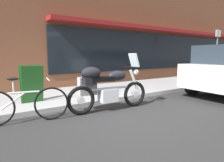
{
  "coord_description": "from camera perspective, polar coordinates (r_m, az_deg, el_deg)",
  "views": [
    {
      "loc": [
        -2.8,
        -3.28,
        1.37
      ],
      "look_at": [
        0.09,
        0.9,
        0.7
      ],
      "focal_mm": 31.69,
      "sensor_mm": 36.0,
      "label": 1
    }
  ],
  "objects": [
    {
      "name": "storefront_building",
      "position": [
        12.8,
        19.43,
        18.33
      ],
      "size": [
        22.57,
        0.9,
        7.91
      ],
      "color": "brown",
      "rests_on": "ground_plane"
    },
    {
      "name": "sandwich_board_sign",
      "position": [
        5.64,
        -22.19,
        -0.76
      ],
      "size": [
        0.55,
        0.42,
        0.98
      ],
      "color": "#1E511E",
      "rests_on": "sidewalk_curb"
    },
    {
      "name": "parked_bicycle",
      "position": [
        4.36,
        -23.94,
        -6.24
      ],
      "size": [
        1.71,
        0.51,
        0.94
      ],
      "color": "black",
      "rests_on": "ground_plane"
    },
    {
      "name": "sidewalk_curb",
      "position": [
        13.28,
        28.42,
        0.96
      ],
      "size": [
        30.0,
        2.73,
        0.12
      ],
      "color": "#A2A2A2",
      "rests_on": "ground_plane"
    },
    {
      "name": "ground_plane",
      "position": [
        4.52,
        5.69,
        -10.16
      ],
      "size": [
        80.0,
        80.0,
        0.0
      ],
      "primitive_type": "plane",
      "color": "#2C2C2C"
    },
    {
      "name": "touring_motorcycle",
      "position": [
        4.83,
        -2.09,
        -1.51
      ],
      "size": [
        2.2,
        0.77,
        1.42
      ],
      "color": "black",
      "rests_on": "ground_plane"
    },
    {
      "name": "parking_sign_pole",
      "position": [
        11.19,
        27.98,
        7.82
      ],
      "size": [
        0.44,
        0.07,
        2.5
      ],
      "color": "#59595B",
      "rests_on": "sidewalk_curb"
    }
  ]
}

